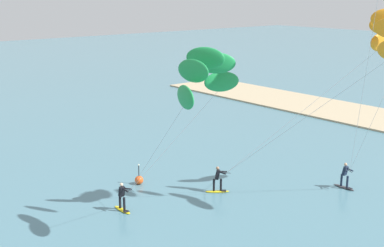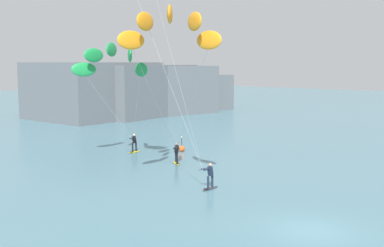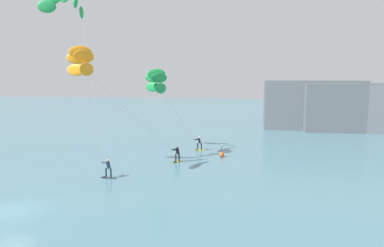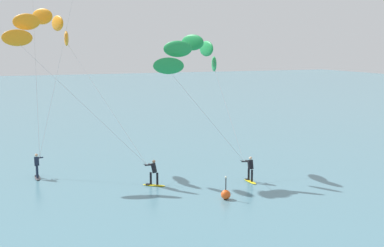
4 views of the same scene
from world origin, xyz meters
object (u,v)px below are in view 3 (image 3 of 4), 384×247
at_px(kitesurfer_far_out, 67,11).
at_px(kitesurfer_nearshore, 85,65).
at_px(kitesurfer_mid_water, 158,83).
at_px(marker_buoy, 222,154).

bearing_deg(kitesurfer_far_out, kitesurfer_nearshore, -25.59).
bearing_deg(kitesurfer_mid_water, marker_buoy, -7.63).
height_order(kitesurfer_nearshore, marker_buoy, kitesurfer_nearshore).
relative_size(kitesurfer_nearshore, marker_buoy, 8.22).
distance_m(kitesurfer_far_out, marker_buoy, 20.93).
height_order(kitesurfer_far_out, marker_buoy, kitesurfer_far_out).
distance_m(kitesurfer_mid_water, kitesurfer_far_out, 12.33).
distance_m(kitesurfer_mid_water, marker_buoy, 10.62).
xyz_separation_m(kitesurfer_mid_water, kitesurfer_far_out, (-6.08, -8.47, 6.59)).
bearing_deg(kitesurfer_nearshore, marker_buoy, 36.52).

